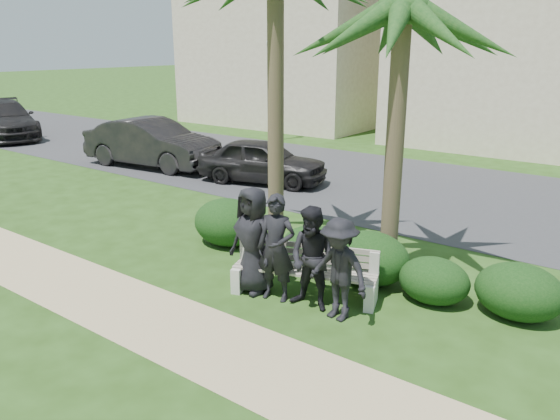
# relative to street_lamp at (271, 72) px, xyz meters

# --- Properties ---
(ground) EXTENTS (160.00, 160.00, 0.00)m
(ground) POSITION_rel_street_lamp_xyz_m (9.00, -12.00, -2.94)
(ground) COLOR #244212
(ground) RESTS_ON ground
(footpath) EXTENTS (30.00, 1.60, 0.01)m
(footpath) POSITION_rel_street_lamp_xyz_m (9.00, -13.80, -2.94)
(footpath) COLOR tan
(footpath) RESTS_ON ground
(asphalt_street) EXTENTS (160.00, 8.00, 0.01)m
(asphalt_street) POSITION_rel_street_lamp_xyz_m (9.00, -4.00, -2.94)
(asphalt_street) COLOR #2D2D30
(asphalt_street) RESTS_ON ground
(stucco_bldg_left) EXTENTS (10.40, 8.40, 7.30)m
(stucco_bldg_left) POSITION_rel_street_lamp_xyz_m (-3.00, 6.00, 0.72)
(stucco_bldg_left) COLOR beige
(stucco_bldg_left) RESTS_ON ground
(stucco_bldg_right) EXTENTS (8.40, 8.40, 7.30)m
(stucco_bldg_right) POSITION_rel_street_lamp_xyz_m (8.00, 6.00, 0.72)
(stucco_bldg_right) COLOR beige
(stucco_bldg_right) RESTS_ON ground
(street_lamp) EXTENTS (0.36, 0.36, 4.29)m
(street_lamp) POSITION_rel_street_lamp_xyz_m (0.00, 0.00, 0.00)
(street_lamp) COLOR black
(street_lamp) RESTS_ON ground
(park_bench) EXTENTS (2.57, 1.32, 0.84)m
(park_bench) POSITION_rel_street_lamp_xyz_m (9.77, -11.74, -2.56)
(park_bench) COLOR gray
(park_bench) RESTS_ON ground
(man_a) EXTENTS (0.95, 0.67, 1.83)m
(man_a) POSITION_rel_street_lamp_xyz_m (8.95, -12.09, -2.03)
(man_a) COLOR black
(man_a) RESTS_ON ground
(man_b) EXTENTS (0.73, 0.57, 1.78)m
(man_b) POSITION_rel_street_lamp_xyz_m (9.45, -12.10, -2.05)
(man_b) COLOR black
(man_b) RESTS_ON ground
(man_c) EXTENTS (0.86, 0.70, 1.68)m
(man_c) POSITION_rel_street_lamp_xyz_m (10.11, -12.03, -2.10)
(man_c) COLOR black
(man_c) RESTS_ON ground
(man_d) EXTENTS (1.11, 0.73, 1.61)m
(man_d) POSITION_rel_street_lamp_xyz_m (10.61, -12.08, -2.14)
(man_d) COLOR black
(man_d) RESTS_ON ground
(hedge_b) EXTENTS (1.52, 1.26, 0.99)m
(hedge_b) POSITION_rel_street_lamp_xyz_m (7.04, -10.61, -2.45)
(hedge_b) COLOR black
(hedge_b) RESTS_ON ground
(hedge_c) EXTENTS (1.31, 1.09, 0.86)m
(hedge_c) POSITION_rel_street_lamp_xyz_m (9.26, -10.69, -2.51)
(hedge_c) COLOR black
(hedge_c) RESTS_ON ground
(hedge_d) EXTENTS (1.44, 1.19, 0.94)m
(hedge_d) POSITION_rel_street_lamp_xyz_m (10.35, -10.57, -2.47)
(hedge_d) COLOR black
(hedge_d) RESTS_ON ground
(hedge_e) EXTENTS (1.16, 0.96, 0.76)m
(hedge_e) POSITION_rel_street_lamp_xyz_m (11.56, -10.62, -2.56)
(hedge_e) COLOR black
(hedge_e) RESTS_ON ground
(hedge_f) EXTENTS (1.33, 1.10, 0.87)m
(hedge_f) POSITION_rel_street_lamp_xyz_m (12.80, -10.35, -2.51)
(hedge_f) COLOR black
(hedge_f) RESTS_ON ground
(palm_right) EXTENTS (3.00, 3.00, 5.50)m
(palm_right) POSITION_rel_street_lamp_xyz_m (10.39, -9.92, 1.59)
(palm_right) COLOR brown
(palm_right) RESTS_ON ground
(car_a) EXTENTS (4.18, 2.53, 1.33)m
(car_a) POSITION_rel_street_lamp_xyz_m (4.32, -6.02, -2.28)
(car_a) COLOR black
(car_a) RESTS_ON ground
(car_b) EXTENTS (5.09, 2.31, 1.62)m
(car_b) POSITION_rel_street_lamp_xyz_m (-0.13, -6.49, -2.13)
(car_b) COLOR black
(car_b) RESTS_ON ground
(car_c) EXTENTS (5.99, 4.03, 1.61)m
(car_c) POSITION_rel_street_lamp_xyz_m (-10.09, -6.41, -2.14)
(car_c) COLOR black
(car_c) RESTS_ON ground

